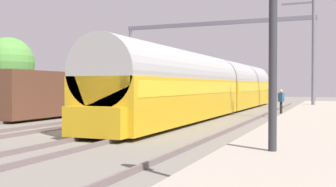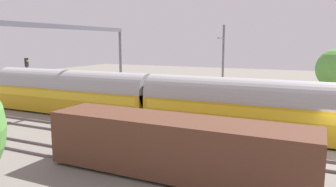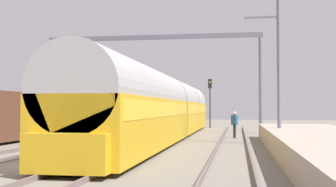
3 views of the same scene
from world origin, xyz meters
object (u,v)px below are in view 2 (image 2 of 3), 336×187
at_px(freight_car, 175,147).
at_px(catenary_gantry, 61,48).
at_px(passenger_train, 150,99).
at_px(person_crossing, 163,101).
at_px(railway_signal_far, 27,74).

height_order(freight_car, catenary_gantry, catenary_gantry).
bearing_deg(freight_car, passenger_train, 34.62).
relative_size(passenger_train, person_crossing, 18.99).
distance_m(railway_signal_far, catenary_gantry, 10.03).
relative_size(freight_car, catenary_gantry, 0.74).
bearing_deg(person_crossing, passenger_train, -133.96).
xyz_separation_m(person_crossing, catenary_gantry, (-6.61, 5.93, 4.94)).
xyz_separation_m(passenger_train, person_crossing, (4.41, 1.07, -0.94)).
xyz_separation_m(freight_car, person_crossing, (13.20, 7.13, -0.44)).
height_order(passenger_train, person_crossing, passenger_train).
distance_m(freight_car, catenary_gantry, 15.30).
bearing_deg(catenary_gantry, freight_car, -116.76).
xyz_separation_m(freight_car, railway_signal_far, (10.70, 21.75, 1.63)).
bearing_deg(railway_signal_far, catenary_gantry, -115.33).
bearing_deg(railway_signal_far, person_crossing, -80.31).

